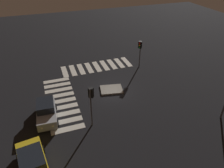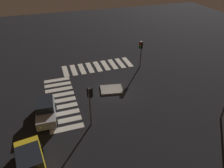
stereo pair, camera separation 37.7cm
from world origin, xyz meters
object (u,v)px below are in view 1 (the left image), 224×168
traffic_island (111,89)px  car_yellow (33,163)px  traffic_light_north (91,97)px  traffic_light_south (140,48)px  car_silver (46,111)px

traffic_island → car_yellow: 12.44m
traffic_island → traffic_light_north: traffic_light_north is taller
traffic_island → car_yellow: bearing=43.0°
traffic_island → car_yellow: car_yellow is taller
traffic_island → car_yellow: (9.07, 8.47, 0.86)m
traffic_light_south → traffic_island: bearing=-1.4°
traffic_light_south → car_yellow: bearing=2.1°
traffic_light_north → car_silver: bearing=98.3°
car_yellow → car_silver: 6.01m
car_silver → traffic_island: bearing=111.8°
car_yellow → traffic_light_north: (-5.47, -3.58, 2.18)m
traffic_light_south → car_silver: bearing=-11.3°
car_silver → traffic_light_south: bearing=120.5°
traffic_light_north → car_yellow: bearing=160.7°
car_silver → traffic_light_south: (-13.24, -6.96, 2.03)m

